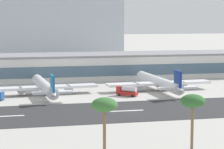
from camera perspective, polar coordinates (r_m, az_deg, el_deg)
name	(u,v)px	position (r m, az deg, el deg)	size (l,w,h in m)	color
ground_plane	(133,112)	(151.12, 2.68, -4.69)	(1400.00, 1400.00, 0.00)	#B2AFA8
runway_strip	(132,111)	(153.14, 2.47, -4.52)	(800.00, 33.62, 0.08)	#2D2D30
runway_centreline_dash_3	(5,116)	(148.12, -13.19, -5.08)	(12.00, 1.20, 0.01)	white
runway_centreline_dash_4	(126,111)	(152.64, 1.75, -4.53)	(12.00, 1.20, 0.01)	white
terminal_building	(85,66)	(234.28, -3.44, 1.05)	(207.60, 28.39, 12.56)	silver
distant_hotel_block	(30,31)	(328.37, -10.21, 5.34)	(128.45, 34.48, 43.03)	#A8B2BC
airliner_blue_tail_gate_1	(45,87)	(185.74, -8.33, -1.52)	(43.18, 49.27, 10.29)	silver
airliner_navy_tail_gate_2	(160,83)	(195.43, 5.99, -1.03)	(45.92, 50.96, 10.63)	white
service_fuel_truck_2	(127,91)	(181.29, 1.87, -2.06)	(8.15, 7.50, 3.95)	#B2231E
palm_tree_1	(104,107)	(93.51, -0.95, -4.03)	(5.40, 5.40, 14.66)	brown
palm_tree_3	(193,103)	(101.98, 10.01, -3.45)	(5.41, 5.41, 14.17)	brown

